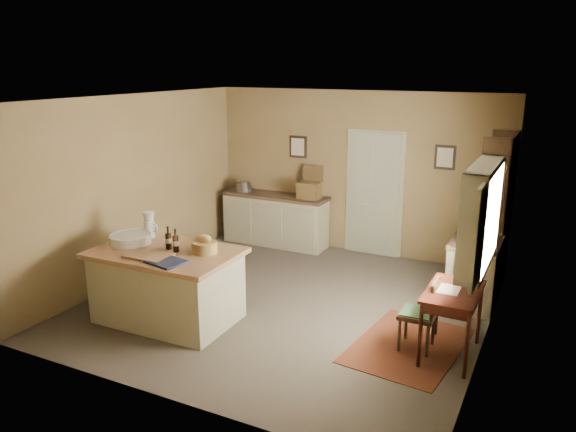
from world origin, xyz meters
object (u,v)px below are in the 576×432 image
at_px(desk_chair, 418,315).
at_px(right_cabinet, 475,269).
at_px(work_island, 167,283).
at_px(writing_desk, 453,299).
at_px(shelving_unit, 499,212).
at_px(sideboard, 276,218).

xyz_separation_m(desk_chair, right_cabinet, (0.36, 1.65, 0.04)).
bearing_deg(work_island, writing_desk, 10.39).
bearing_deg(desk_chair, shelving_unit, 76.46).
bearing_deg(right_cabinet, writing_desk, -89.99).
relative_size(work_island, desk_chair, 2.16).
xyz_separation_m(writing_desk, shelving_unit, (0.16, 2.33, 0.43)).
bearing_deg(work_island, shelving_unit, 39.79).
relative_size(desk_chair, right_cabinet, 0.74).
relative_size(sideboard, right_cabinet, 1.69).
bearing_deg(shelving_unit, writing_desk, -93.85).
height_order(writing_desk, shelving_unit, shelving_unit).
bearing_deg(sideboard, desk_chair, -39.87).
height_order(right_cabinet, shelving_unit, shelving_unit).
xyz_separation_m(work_island, right_cabinet, (3.34, 2.29, -0.02)).
relative_size(sideboard, shelving_unit, 0.86).
height_order(writing_desk, desk_chair, desk_chair).
bearing_deg(desk_chair, work_island, -168.87).
distance_m(work_island, right_cabinet, 4.05).
bearing_deg(sideboard, right_cabinet, -15.88).
bearing_deg(sideboard, work_island, -86.48).
relative_size(work_island, shelving_unit, 0.81).
height_order(work_island, shelving_unit, shelving_unit).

